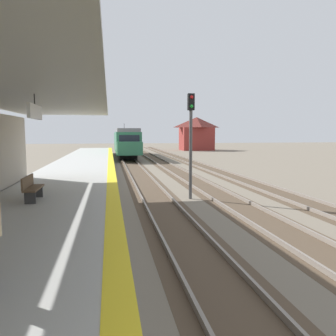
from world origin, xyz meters
TOP-DOWN VIEW (x-y plane):
  - station_platform at (-2.50, 16.00)m, footprint 5.00×80.00m
  - track_pair_nearest_platform at (1.90, 20.00)m, footprint 2.34×120.00m
  - track_pair_middle at (5.30, 20.00)m, footprint 2.34×120.00m
  - track_pair_far_side at (8.70, 20.00)m, footprint 2.34×120.00m
  - approaching_train at (1.90, 47.07)m, footprint 2.93×19.60m
  - rail_signal_post at (3.61, 16.26)m, footprint 0.32×0.34m
  - platform_bench at (-3.09, 12.55)m, footprint 0.45×1.60m
  - distant_trackside_house at (16.40, 63.42)m, footprint 6.60×5.28m

SIDE VIEW (x-z plane):
  - track_pair_nearest_platform at x=1.90m, z-range -0.03..0.13m
  - track_pair_middle at x=5.30m, z-range -0.03..0.13m
  - track_pair_far_side at x=8.70m, z-range -0.03..0.13m
  - station_platform at x=-2.50m, z-range 0.00..0.90m
  - platform_bench at x=-3.09m, z-range 0.93..1.81m
  - approaching_train at x=1.90m, z-range -0.20..4.56m
  - rail_signal_post at x=3.61m, z-range 0.59..5.79m
  - distant_trackside_house at x=16.40m, z-range 0.14..6.54m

